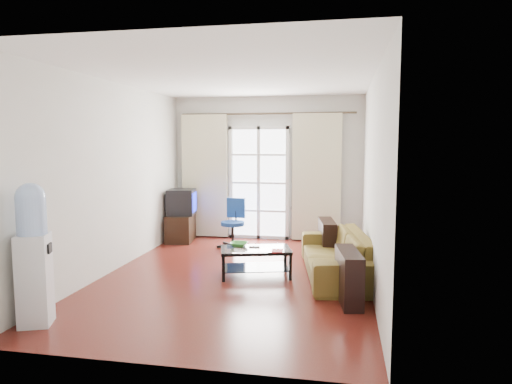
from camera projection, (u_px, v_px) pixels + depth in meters
floor at (236, 276)px, 6.30m from camera, size 5.20×5.20×0.00m
ceiling at (235, 77)px, 6.01m from camera, size 5.20×5.20×0.00m
wall_back at (267, 169)px, 8.70m from camera, size 3.60×0.02×2.70m
wall_front at (160, 204)px, 3.62m from camera, size 3.60×0.02×2.70m
wall_left at (113, 177)px, 6.49m from camera, size 0.02×5.20×2.70m
wall_right at (373, 181)px, 5.82m from camera, size 0.02×5.20×2.70m
french_door at (259, 183)px, 8.70m from camera, size 1.16×0.06×2.15m
curtain_rod at (266, 114)px, 8.49m from camera, size 3.30×0.04×0.04m
curtain_left at (205, 176)px, 8.82m from camera, size 0.90×0.07×2.35m
curtain_right at (317, 177)px, 8.42m from camera, size 0.90×0.07×2.35m
radiator at (308, 223)px, 8.56m from camera, size 0.64×0.12×0.64m
sofa at (336, 254)px, 6.31m from camera, size 2.32×1.44×0.61m
coffee_table at (256, 258)px, 6.29m from camera, size 1.06×0.78×0.39m
bowl at (239, 244)px, 6.39m from camera, size 0.28×0.28×0.06m
book at (272, 251)px, 6.09m from camera, size 0.19×0.23×0.02m
remote at (254, 247)px, 6.34m from camera, size 0.15×0.06×0.02m
tv_stand at (180, 228)px, 8.53m from camera, size 0.55×0.74×0.50m
crt_tv at (181, 202)px, 8.51m from camera, size 0.58×0.59×0.48m
task_chair at (233, 233)px, 8.07m from camera, size 0.64×0.64×0.85m
water_cooler at (33, 251)px, 4.54m from camera, size 0.38×0.38×1.44m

